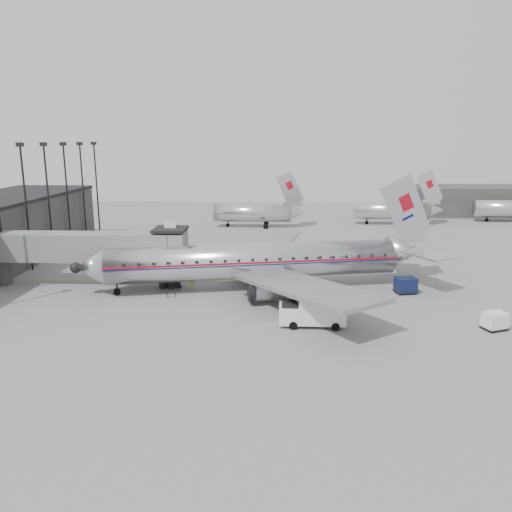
{
  "coord_description": "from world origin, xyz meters",
  "views": [
    {
      "loc": [
        2.25,
        -48.08,
        15.44
      ],
      "look_at": [
        0.16,
        4.68,
        3.2
      ],
      "focal_mm": 35.0,
      "sensor_mm": 36.0,
      "label": 1
    }
  ],
  "objects": [
    {
      "name": "ground",
      "position": [
        0.0,
        0.0,
        0.0
      ],
      "size": [
        160.0,
        160.0,
        0.0
      ],
      "primitive_type": "plane",
      "color": "slate",
      "rests_on": "ground"
    },
    {
      "name": "hangar",
      "position": [
        45.0,
        60.0,
        3.0
      ],
      "size": [
        30.0,
        12.0,
        6.0
      ],
      "primitive_type": "cube",
      "color": "#373432",
      "rests_on": "ground"
    },
    {
      "name": "apron_line",
      "position": [
        3.0,
        6.0,
        0.01
      ],
      "size": [
        60.0,
        0.15,
        0.01
      ],
      "primitive_type": "cube",
      "rotation": [
        0.0,
        0.0,
        1.57
      ],
      "color": "gold",
      "rests_on": "ground"
    },
    {
      "name": "jet_bridge",
      "position": [
        -16.66,
        3.67,
        4.18
      ],
      "size": [
        21.0,
        6.2,
        7.1
      ],
      "color": "#575A5C",
      "rests_on": "ground"
    },
    {
      "name": "floodlight_masts",
      "position": [
        -27.5,
        13.0,
        8.36
      ],
      "size": [
        0.9,
        42.25,
        15.25
      ],
      "color": "black",
      "rests_on": "ground"
    },
    {
      "name": "distant_aircraft_near",
      "position": [
        -1.79,
        42.0,
        2.73
      ],
      "size": [
        16.39,
        3.2,
        10.26
      ],
      "color": "silver",
      "rests_on": "ground"
    },
    {
      "name": "distant_aircraft_mid",
      "position": [
        24.21,
        46.0,
        2.73
      ],
      "size": [
        16.39,
        3.2,
        10.26
      ],
      "color": "silver",
      "rests_on": "ground"
    },
    {
      "name": "airliner",
      "position": [
        0.75,
        3.15,
        3.03
      ],
      "size": [
        37.74,
        34.64,
        12.06
      ],
      "rotation": [
        0.0,
        0.0,
        0.2
      ],
      "color": "silver",
      "rests_on": "ground"
    },
    {
      "name": "service_van",
      "position": [
        5.52,
        -7.73,
        1.38
      ],
      "size": [
        5.64,
        2.35,
        2.63
      ],
      "rotation": [
        0.0,
        0.0,
        -0.02
      ],
      "color": "silver",
      "rests_on": "ground"
    },
    {
      "name": "baggage_cart_navy",
      "position": [
        15.76,
        2.0,
        0.89
      ],
      "size": [
        2.41,
        2.02,
        1.67
      ],
      "rotation": [
        0.0,
        0.0,
        0.21
      ],
      "color": "#0E1638",
      "rests_on": "ground"
    },
    {
      "name": "baggage_cart_white",
      "position": [
        20.64,
        -8.03,
        0.8
      ],
      "size": [
        2.31,
        2.05,
        1.5
      ],
      "rotation": [
        0.0,
        0.0,
        0.37
      ],
      "color": "silver",
      "rests_on": "ground"
    },
    {
      "name": "ramp_worker",
      "position": [
        -6.66,
        3.0,
        0.93
      ],
      "size": [
        0.8,
        0.79,
        1.86
      ],
      "primitive_type": "imported",
      "rotation": [
        0.0,
        0.0,
        0.77
      ],
      "color": "#CCD118",
      "rests_on": "ground"
    }
  ]
}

